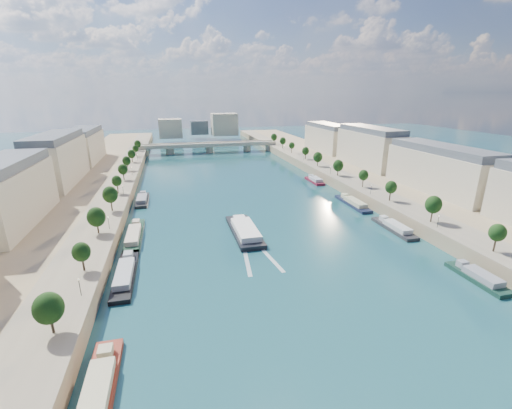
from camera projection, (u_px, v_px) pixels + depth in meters
ground at (246, 204)px, 153.20m from camera, size 700.00×700.00×0.00m
quay_left at (70, 211)px, 135.91m from camera, size 44.00×520.00×5.00m
quay_right at (388, 188)px, 168.93m from camera, size 44.00×520.00×5.00m
pave_left at (109, 203)px, 138.55m from camera, size 14.00×520.00×0.10m
pave_right at (362, 185)px, 164.69m from camera, size 14.00×520.00×0.10m
trees_left at (113, 188)px, 139.17m from camera, size 4.80×268.80×8.26m
trees_right at (349, 170)px, 171.76m from camera, size 4.80×268.80×8.26m
lamps_left at (117, 203)px, 129.51m from camera, size 0.36×200.36×4.28m
lamps_right at (349, 178)px, 167.42m from camera, size 0.36×200.36×4.28m
buildings_left at (37, 172)px, 139.65m from camera, size 16.00×226.00×23.20m
buildings_right at (400, 155)px, 178.63m from camera, size 16.00×226.00×23.20m
skyline at (203, 126)px, 351.79m from camera, size 79.00×42.00×22.00m
bridge at (209, 146)px, 283.31m from camera, size 112.00×12.00×8.15m
tour_barge at (245, 231)px, 120.47m from camera, size 8.62×29.66×4.02m
wake at (256, 254)px, 105.56m from camera, size 10.76×25.96×0.04m
moored_barges_left at (125, 277)px, 90.64m from camera, size 5.00×158.21×3.60m
moored_barges_right at (369, 213)px, 139.33m from camera, size 5.00×126.05×3.60m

